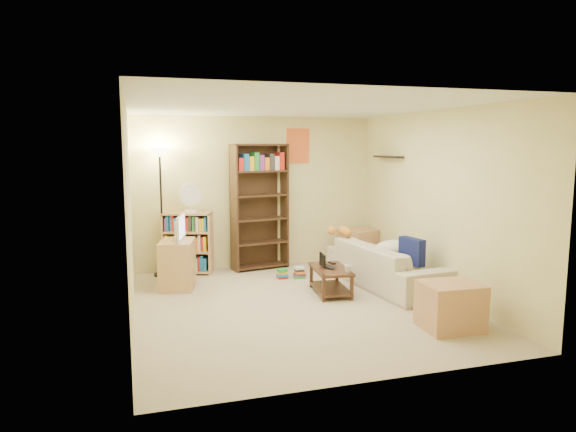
% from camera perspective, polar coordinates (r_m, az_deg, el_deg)
% --- Properties ---
extents(room, '(4.50, 4.54, 2.52)m').
position_cam_1_polar(room, '(6.38, 1.02, 4.22)').
color(room, beige).
rests_on(room, ground).
extents(sofa, '(2.31, 1.30, 0.62)m').
position_cam_1_polar(sofa, '(7.59, 10.83, -5.38)').
color(sofa, '#B9AD99').
rests_on(sofa, ground).
extents(navy_pillow, '(0.21, 0.42, 0.37)m').
position_cam_1_polar(navy_pillow, '(7.22, 13.58, -3.83)').
color(navy_pillow, '#131A53').
rests_on(navy_pillow, sofa).
extents(cream_blanket, '(0.57, 0.41, 0.25)m').
position_cam_1_polar(cream_blanket, '(7.67, 11.61, -3.57)').
color(cream_blanket, white).
rests_on(cream_blanket, sofa).
extents(tabby_cat, '(0.49, 0.22, 0.17)m').
position_cam_1_polar(tabby_cat, '(8.05, 6.05, -1.66)').
color(tabby_cat, orange).
rests_on(tabby_cat, sofa).
extents(coffee_table, '(0.53, 0.85, 0.36)m').
position_cam_1_polar(coffee_table, '(7.12, 4.76, -6.87)').
color(coffee_table, '#43251A').
rests_on(coffee_table, ground).
extents(laptop, '(0.38, 0.33, 0.02)m').
position_cam_1_polar(laptop, '(7.13, 4.76, -5.61)').
color(laptop, black).
rests_on(laptop, coffee_table).
extents(laptop_screen, '(0.04, 0.27, 0.18)m').
position_cam_1_polar(laptop_screen, '(7.08, 3.85, -4.90)').
color(laptop_screen, white).
rests_on(laptop_screen, laptop).
extents(mug, '(0.11, 0.11, 0.10)m').
position_cam_1_polar(mug, '(6.87, 6.68, -5.82)').
color(mug, silver).
rests_on(mug, coffee_table).
extents(tv_remote, '(0.07, 0.15, 0.02)m').
position_cam_1_polar(tv_remote, '(7.36, 4.90, -5.20)').
color(tv_remote, black).
rests_on(tv_remote, coffee_table).
extents(tv_stand, '(0.59, 0.73, 0.69)m').
position_cam_1_polar(tv_stand, '(7.53, -12.19, -5.25)').
color(tv_stand, tan).
rests_on(tv_stand, ground).
extents(television, '(0.67, 0.36, 0.37)m').
position_cam_1_polar(television, '(7.43, -12.31, -1.30)').
color(television, black).
rests_on(television, tv_stand).
extents(tall_bookshelf, '(0.97, 0.47, 2.05)m').
position_cam_1_polar(tall_bookshelf, '(8.40, -3.16, 1.39)').
color(tall_bookshelf, '#3E2B18').
rests_on(tall_bookshelf, ground).
extents(short_bookshelf, '(0.82, 0.52, 0.99)m').
position_cam_1_polar(short_bookshelf, '(8.29, -11.09, -2.97)').
color(short_bookshelf, '#DBAF6A').
rests_on(short_bookshelf, ground).
extents(desk_fan, '(0.35, 0.20, 0.46)m').
position_cam_1_polar(desk_fan, '(8.15, -10.80, 2.01)').
color(desk_fan, white).
rests_on(desk_fan, short_bookshelf).
extents(floor_lamp, '(0.34, 0.34, 2.00)m').
position_cam_1_polar(floor_lamp, '(8.12, -14.01, 4.55)').
color(floor_lamp, black).
rests_on(floor_lamp, ground).
extents(side_table, '(0.69, 0.69, 0.61)m').
position_cam_1_polar(side_table, '(8.85, 7.84, -3.45)').
color(side_table, tan).
rests_on(side_table, ground).
extents(end_cabinet, '(0.65, 0.55, 0.52)m').
position_cam_1_polar(end_cabinet, '(6.04, 17.61, -9.52)').
color(end_cabinet, tan).
rests_on(end_cabinet, ground).
extents(book_stacks, '(0.44, 0.18, 0.18)m').
position_cam_1_polar(book_stacks, '(7.93, 0.42, -6.34)').
color(book_stacks, red).
rests_on(book_stacks, ground).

